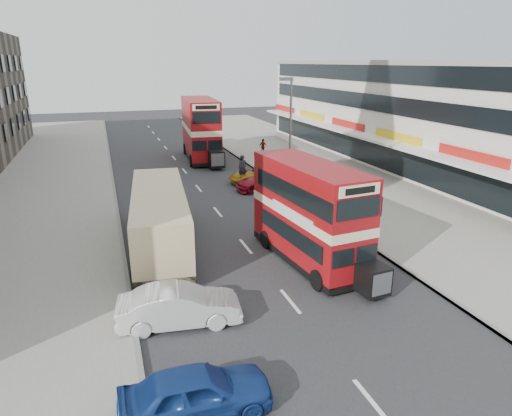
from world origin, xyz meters
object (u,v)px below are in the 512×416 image
object	(u,v)px
bus_second	(201,129)
pedestrian_far	(263,146)
car_right_b	(258,175)
street_lamp	(289,125)
car_left_front	(179,306)
bus_main	(310,213)
cyclist	(243,174)
pedestrian_near	(330,187)
coach	(160,216)
car_right_a	(268,181)
car_left_near	(196,392)

from	to	relation	value
bus_second	pedestrian_far	size ratio (longest dim) A/B	6.76
car_right_b	street_lamp	bearing A→B (deg)	36.56
bus_second	car_left_front	size ratio (longest dim) A/B	2.33
bus_main	cyclist	world-z (taller)	bus_main
pedestrian_near	bus_main	bearing A→B (deg)	35.65
coach	car_right_a	bearing A→B (deg)	48.63
street_lamp	coach	bearing A→B (deg)	-141.43
bus_main	bus_second	size ratio (longest dim) A/B	0.82
car_right_a	pedestrian_near	xyz separation A→B (m)	(2.88, -4.28, 0.37)
coach	car_left_near	world-z (taller)	coach
car_left_front	car_right_a	xyz separation A→B (m)	(9.33, 16.08, -0.03)
bus_main	car_right_b	bearing A→B (deg)	-105.40
car_right_b	car_right_a	bearing A→B (deg)	-0.48
street_lamp	car_right_b	world-z (taller)	street_lamp
coach	pedestrian_far	world-z (taller)	coach
coach	car_right_a	distance (m)	12.32
pedestrian_near	pedestrian_far	xyz separation A→B (m)	(1.12, 16.85, -0.16)
coach	car_left_front	distance (m)	7.78
car_right_a	coach	bearing A→B (deg)	-45.05
car_right_b	coach	bearing A→B (deg)	-41.68
pedestrian_near	pedestrian_far	bearing A→B (deg)	-114.88
bus_main	pedestrian_far	bearing A→B (deg)	-110.46
car_left_near	pedestrian_near	xyz separation A→B (m)	(12.51, 16.41, 0.37)
cyclist	car_left_near	bearing A→B (deg)	-111.18
car_left_near	bus_main	bearing A→B (deg)	-40.96
car_right_a	pedestrian_far	world-z (taller)	pedestrian_far
car_left_front	car_right_a	world-z (taller)	car_left_front
bus_second	car_right_a	world-z (taller)	bus_second
coach	car_right_b	distance (m)	13.96
street_lamp	bus_second	bearing A→B (deg)	107.43
car_right_a	pedestrian_far	distance (m)	13.19
car_left_near	pedestrian_far	xyz separation A→B (m)	(13.64, 33.25, 0.21)
car_left_front	cyclist	size ratio (longest dim) A/B	1.91
pedestrian_far	street_lamp	bearing A→B (deg)	-112.77
cyclist	car_right_b	bearing A→B (deg)	5.99
cyclist	street_lamp	bearing A→B (deg)	-35.11
bus_main	coach	xyz separation A→B (m)	(-6.43, 4.20, -0.82)
bus_main	bus_second	xyz separation A→B (m)	(0.27, 25.33, 0.51)
bus_main	pedestrian_near	distance (m)	10.01
car_left_near	car_left_front	size ratio (longest dim) A/B	0.93
car_left_near	car_right_a	size ratio (longest dim) A/B	0.86
bus_main	cyclist	size ratio (longest dim) A/B	3.66
bus_second	car_right_a	bearing A→B (deg)	105.01
coach	pedestrian_far	size ratio (longest dim) A/B	6.91
car_right_a	cyclist	bearing A→B (deg)	-146.30
car_right_a	pedestrian_far	size ratio (longest dim) A/B	3.16
pedestrian_near	pedestrian_far	distance (m)	16.88
pedestrian_near	bus_second	bearing A→B (deg)	-94.17
bus_second	coach	bearing A→B (deg)	77.21
street_lamp	coach	distance (m)	14.00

